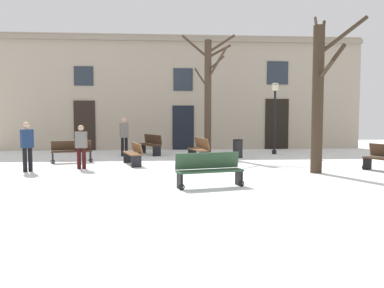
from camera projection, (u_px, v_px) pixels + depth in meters
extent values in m
plane|color=white|center=(196.00, 173.00, 13.11)|extent=(32.34, 32.34, 0.00)
cube|color=tan|center=(182.00, 93.00, 21.90)|extent=(20.21, 0.40, 6.25)
cube|color=gray|center=(182.00, 39.00, 21.43)|extent=(20.21, 0.30, 0.24)
cube|color=black|center=(85.00, 126.00, 21.40)|extent=(1.13, 0.08, 2.68)
cube|color=#262D38|center=(84.00, 76.00, 21.20)|extent=(1.01, 0.06, 1.02)
cube|color=black|center=(183.00, 128.00, 21.82)|extent=(1.17, 0.08, 2.42)
cube|color=#262D38|center=(183.00, 80.00, 21.63)|extent=(1.05, 0.06, 1.22)
cube|color=black|center=(277.00, 124.00, 22.22)|extent=(1.32, 0.08, 2.80)
cube|color=#262D38|center=(278.00, 73.00, 22.01)|extent=(1.19, 0.06, 1.27)
cylinder|color=#382B1E|center=(318.00, 100.00, 13.03)|extent=(0.37, 0.37, 4.81)
cylinder|color=#382B1E|center=(343.00, 36.00, 12.78)|extent=(1.54, 0.45, 1.25)
cylinder|color=#382B1E|center=(331.00, 63.00, 12.93)|extent=(0.95, 0.24, 1.24)
cylinder|color=#382B1E|center=(321.00, 39.00, 13.42)|extent=(0.73, 1.17, 1.50)
cylinder|color=#382B1E|center=(317.00, 30.00, 13.54)|extent=(0.50, 1.44, 1.25)
cylinder|color=#382B1E|center=(326.00, 70.00, 12.50)|extent=(0.21, 0.99, 0.59)
cylinder|color=#423326|center=(208.00, 98.00, 18.59)|extent=(0.33, 0.33, 5.39)
cylinder|color=#423326|center=(201.00, 78.00, 18.68)|extent=(0.67, 0.47, 1.00)
cylinder|color=#423326|center=(195.00, 47.00, 18.34)|extent=(1.28, 0.17, 1.07)
cylinder|color=#423326|center=(219.00, 51.00, 18.54)|extent=(1.14, 0.27, 0.69)
cylinder|color=#423326|center=(216.00, 64.00, 18.60)|extent=(0.86, 0.30, 0.76)
cylinder|color=#423326|center=(217.00, 64.00, 18.01)|extent=(0.83, 1.12, 1.38)
cylinder|color=#423326|center=(221.00, 44.00, 18.44)|extent=(1.30, 0.13, 0.90)
cylinder|color=black|center=(275.00, 123.00, 19.34)|extent=(0.10, 0.10, 3.08)
cylinder|color=black|center=(274.00, 152.00, 19.45)|extent=(0.22, 0.22, 0.20)
cube|color=beige|center=(275.00, 87.00, 19.22)|extent=(0.24, 0.24, 0.36)
cone|color=black|center=(275.00, 83.00, 19.20)|extent=(0.30, 0.30, 0.14)
cylinder|color=black|center=(238.00, 149.00, 17.78)|extent=(0.43, 0.43, 0.79)
torus|color=black|center=(238.00, 140.00, 17.75)|extent=(0.46, 0.46, 0.04)
cube|color=brown|center=(198.00, 150.00, 16.95)|extent=(0.80, 1.57, 0.05)
cube|color=brown|center=(202.00, 143.00, 16.99)|extent=(0.54, 1.50, 0.44)
cube|color=black|center=(192.00, 153.00, 17.62)|extent=(0.38, 0.16, 0.44)
torus|color=black|center=(189.00, 156.00, 17.57)|extent=(0.07, 0.17, 0.17)
cube|color=black|center=(204.00, 156.00, 16.31)|extent=(0.38, 0.16, 0.44)
torus|color=black|center=(200.00, 160.00, 16.27)|extent=(0.07, 0.17, 0.17)
cube|color=black|center=(367.00, 163.00, 13.97)|extent=(0.38, 0.20, 0.44)
torus|color=black|center=(364.00, 168.00, 13.91)|extent=(0.09, 0.17, 0.17)
cube|color=#3D2819|center=(149.00, 145.00, 19.13)|extent=(1.21, 1.81, 0.05)
cube|color=#3D2819|center=(153.00, 139.00, 19.21)|extent=(0.89, 1.65, 0.44)
cube|color=black|center=(142.00, 148.00, 19.86)|extent=(0.39, 0.23, 0.48)
torus|color=black|center=(139.00, 152.00, 19.78)|extent=(0.10, 0.17, 0.17)
cube|color=black|center=(157.00, 151.00, 18.42)|extent=(0.39, 0.23, 0.48)
torus|color=black|center=(153.00, 155.00, 18.35)|extent=(0.10, 0.17, 0.17)
cube|color=#3D2819|center=(72.00, 151.00, 15.99)|extent=(1.63, 0.80, 0.05)
cube|color=#3D2819|center=(71.00, 145.00, 16.16)|extent=(1.56, 0.49, 0.39)
cube|color=black|center=(53.00, 158.00, 15.78)|extent=(0.15, 0.39, 0.45)
torus|color=black|center=(53.00, 162.00, 15.63)|extent=(0.17, 0.07, 0.17)
cube|color=black|center=(90.00, 156.00, 16.24)|extent=(0.15, 0.39, 0.45)
torus|color=black|center=(91.00, 160.00, 16.09)|extent=(0.17, 0.07, 0.17)
cube|color=#2D4C33|center=(210.00, 171.00, 10.56)|extent=(1.85, 0.85, 0.05)
cube|color=#2D4C33|center=(207.00, 161.00, 10.72)|extent=(1.78, 0.52, 0.44)
cube|color=black|center=(180.00, 181.00, 10.31)|extent=(0.15, 0.39, 0.44)
torus|color=black|center=(182.00, 187.00, 10.16)|extent=(0.17, 0.07, 0.17)
cube|color=black|center=(239.00, 178.00, 10.84)|extent=(0.15, 0.39, 0.44)
torus|color=black|center=(241.00, 184.00, 10.69)|extent=(0.17, 0.07, 0.17)
cube|color=brown|center=(132.00, 153.00, 15.21)|extent=(0.84, 1.68, 0.05)
cube|color=brown|center=(137.00, 148.00, 15.26)|extent=(0.56, 1.60, 0.36)
cube|color=black|center=(128.00, 157.00, 15.93)|extent=(0.37, 0.16, 0.45)
torus|color=black|center=(124.00, 161.00, 15.89)|extent=(0.08, 0.17, 0.17)
cube|color=black|center=(136.00, 161.00, 14.52)|extent=(0.37, 0.16, 0.45)
torus|color=black|center=(132.00, 165.00, 14.47)|extent=(0.08, 0.17, 0.17)
cylinder|color=black|center=(122.00, 147.00, 18.43)|extent=(0.14, 0.14, 0.87)
cylinder|color=black|center=(126.00, 147.00, 18.50)|extent=(0.14, 0.14, 0.87)
cube|color=slate|center=(124.00, 130.00, 18.41)|extent=(0.43, 0.33, 0.67)
sphere|color=tan|center=(124.00, 120.00, 18.37)|extent=(0.24, 0.24, 0.24)
cylinder|color=#350F0F|center=(84.00, 158.00, 14.12)|extent=(0.14, 0.14, 0.75)
cylinder|color=#350F0F|center=(79.00, 158.00, 14.13)|extent=(0.14, 0.14, 0.75)
cube|color=slate|center=(81.00, 140.00, 14.07)|extent=(0.40, 0.27, 0.58)
sphere|color=tan|center=(81.00, 128.00, 14.04)|extent=(0.21, 0.21, 0.21)
cylinder|color=black|center=(25.00, 160.00, 13.40)|extent=(0.14, 0.14, 0.81)
cylinder|color=black|center=(30.00, 160.00, 13.52)|extent=(0.14, 0.14, 0.81)
cube|color=navy|center=(27.00, 139.00, 13.40)|extent=(0.43, 0.41, 0.62)
sphere|color=tan|center=(27.00, 125.00, 13.37)|extent=(0.22, 0.22, 0.22)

